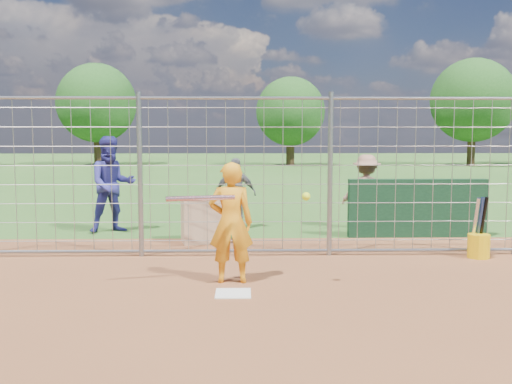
{
  "coord_description": "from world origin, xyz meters",
  "views": [
    {
      "loc": [
        0.13,
        -6.97,
        1.94
      ],
      "look_at": [
        0.3,
        0.8,
        1.15
      ],
      "focal_mm": 40.0,
      "sensor_mm": 36.0,
      "label": 1
    }
  ],
  "objects_px": {
    "bystander_b": "(235,193)",
    "equipment_bin": "(205,220)",
    "batter": "(231,223)",
    "bucket_with_bats": "(479,243)",
    "bystander_a": "(112,184)",
    "bystander_c": "(366,192)"
  },
  "relations": [
    {
      "from": "bystander_b",
      "to": "equipment_bin",
      "type": "distance_m",
      "value": 1.59
    },
    {
      "from": "bystander_b",
      "to": "batter",
      "type": "bearing_deg",
      "value": -91.28
    },
    {
      "from": "bucket_with_bats",
      "to": "bystander_a",
      "type": "bearing_deg",
      "value": 158.17
    },
    {
      "from": "batter",
      "to": "bystander_c",
      "type": "distance_m",
      "value": 5.04
    },
    {
      "from": "batter",
      "to": "bucket_with_bats",
      "type": "height_order",
      "value": "batter"
    },
    {
      "from": "batter",
      "to": "equipment_bin",
      "type": "distance_m",
      "value": 2.88
    },
    {
      "from": "batter",
      "to": "bystander_c",
      "type": "xyz_separation_m",
      "value": [
        2.69,
        4.26,
        -0.03
      ]
    },
    {
      "from": "batter",
      "to": "bystander_c",
      "type": "relative_size",
      "value": 1.04
    },
    {
      "from": "bystander_b",
      "to": "equipment_bin",
      "type": "xyz_separation_m",
      "value": [
        -0.53,
        -1.47,
        -0.33
      ]
    },
    {
      "from": "bystander_a",
      "to": "equipment_bin",
      "type": "distance_m",
      "value": 2.26
    },
    {
      "from": "bystander_a",
      "to": "bystander_c",
      "type": "height_order",
      "value": "bystander_a"
    },
    {
      "from": "bystander_a",
      "to": "equipment_bin",
      "type": "bearing_deg",
      "value": -53.23
    },
    {
      "from": "equipment_bin",
      "to": "bucket_with_bats",
      "type": "xyz_separation_m",
      "value": [
        4.39,
        -1.41,
        -0.15
      ]
    },
    {
      "from": "batter",
      "to": "bystander_a",
      "type": "bearing_deg",
      "value": -59.25
    },
    {
      "from": "bystander_b",
      "to": "bucket_with_bats",
      "type": "height_order",
      "value": "bystander_b"
    },
    {
      "from": "bystander_b",
      "to": "bystander_c",
      "type": "xyz_separation_m",
      "value": [
        2.7,
        -0.01,
        0.03
      ]
    },
    {
      "from": "bystander_c",
      "to": "equipment_bin",
      "type": "xyz_separation_m",
      "value": [
        -3.22,
        -1.45,
        -0.36
      ]
    },
    {
      "from": "bystander_a",
      "to": "bucket_with_bats",
      "type": "bearing_deg",
      "value": -44.83
    },
    {
      "from": "batter",
      "to": "bystander_a",
      "type": "distance_m",
      "value": 4.6
    },
    {
      "from": "bucket_with_bats",
      "to": "bystander_c",
      "type": "bearing_deg",
      "value": 112.12
    },
    {
      "from": "batter",
      "to": "bystander_b",
      "type": "relative_size",
      "value": 1.09
    },
    {
      "from": "bystander_c",
      "to": "bucket_with_bats",
      "type": "distance_m",
      "value": 3.14
    }
  ]
}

